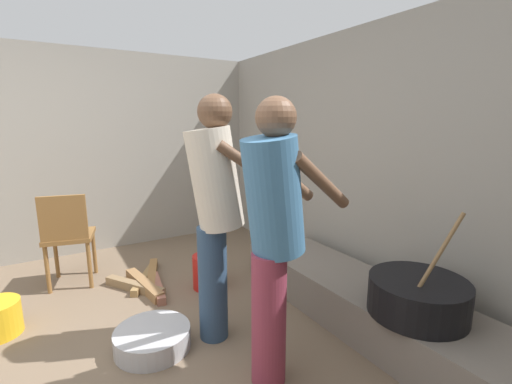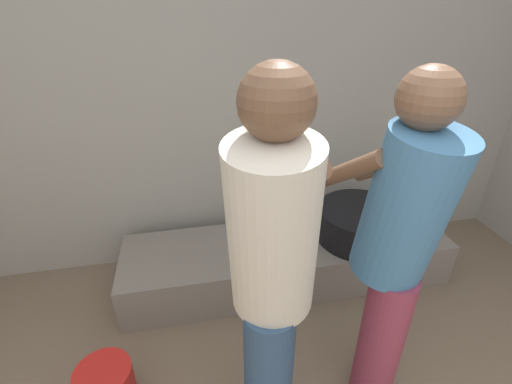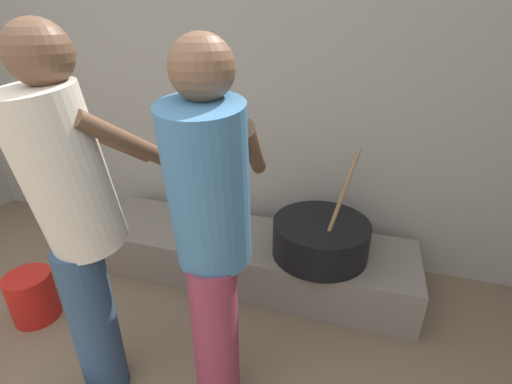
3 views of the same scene
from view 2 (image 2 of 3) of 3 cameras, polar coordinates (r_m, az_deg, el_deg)
block_enclosure_rear at (r=2.57m, az=-5.39°, el=13.38°), size 5.01×0.20×2.30m
hearth_ledge at (r=2.63m, az=4.85°, el=-10.62°), size 2.25×0.60×0.32m
cooking_pot_main at (r=2.60m, az=16.26°, el=-4.79°), size 0.60×0.60×0.68m
cook_in_blue_shirt at (r=1.57m, az=21.44°, el=-7.72°), size 0.44×0.72×1.63m
cook_in_cream_shirt at (r=1.29m, az=2.53°, el=-12.68°), size 0.54×0.75×1.67m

